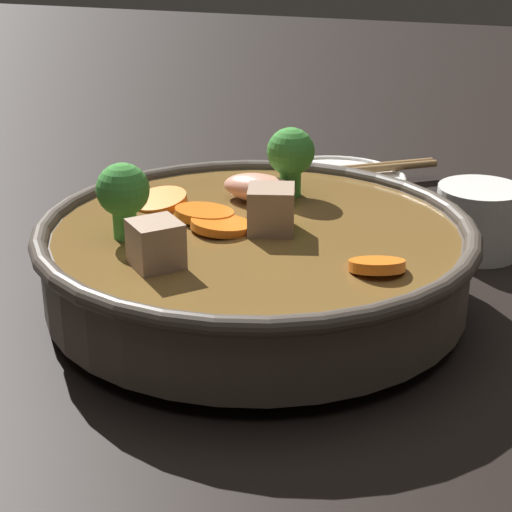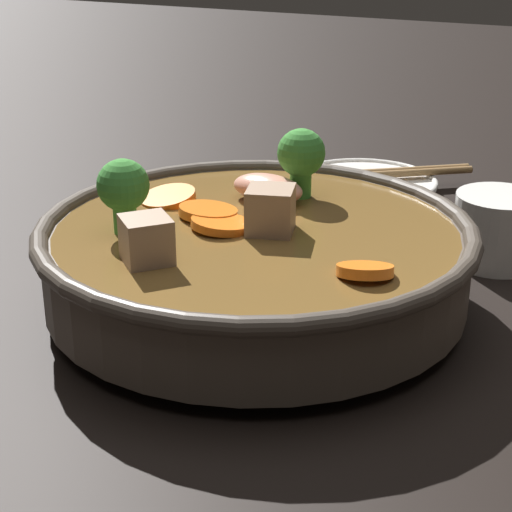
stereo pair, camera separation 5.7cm
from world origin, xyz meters
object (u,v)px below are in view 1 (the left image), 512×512
(tea_cup, at_px, (478,220))
(chopsticks_pair, at_px, (334,171))
(stirfry_bowl, at_px, (255,253))
(side_saucer, at_px, (334,181))

(tea_cup, distance_m, chopsticks_pair, 0.19)
(stirfry_bowl, bearing_deg, chopsticks_pair, 93.81)
(tea_cup, bearing_deg, chopsticks_pair, 140.59)
(stirfry_bowl, distance_m, side_saucer, 0.28)
(side_saucer, bearing_deg, chopsticks_pair, 180.00)
(tea_cup, relative_size, chopsticks_pair, 0.37)
(stirfry_bowl, relative_size, tea_cup, 4.40)
(side_saucer, bearing_deg, stirfry_bowl, -86.19)
(side_saucer, relative_size, chopsticks_pair, 0.78)
(side_saucer, distance_m, tea_cup, 0.19)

